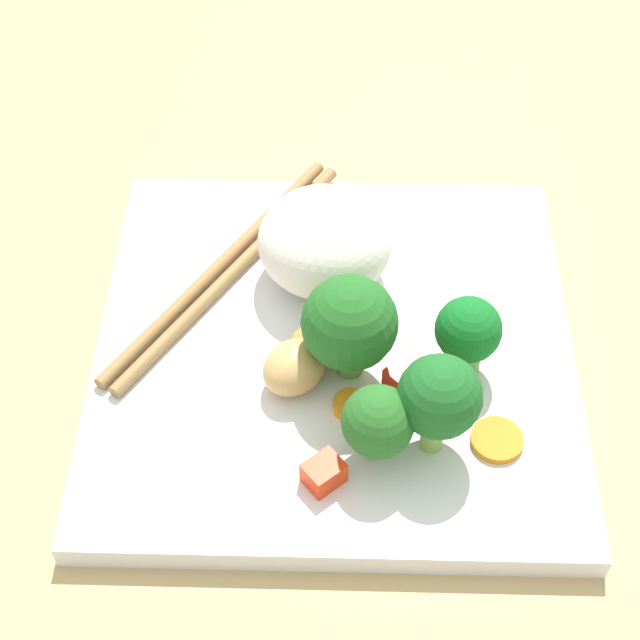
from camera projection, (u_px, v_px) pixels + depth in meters
The scene contains 16 objects.
ground_plane at pixel (334, 368), 60.86cm from camera, with size 110.00×110.00×2.00cm, color tan.
square_plate at pixel (334, 349), 59.48cm from camera, with size 28.43×28.43×1.64cm, color white.
rice_mound at pixel (325, 241), 60.18cm from camera, with size 8.28×8.30×5.90cm, color white.
broccoli_floret_0 at pixel (439, 398), 51.08cm from camera, with size 4.56×4.56×6.50cm.
broccoli_floret_1 at pixel (468, 331), 55.22cm from camera, with size 3.84×3.84×5.27cm.
broccoli_floret_2 at pixel (350, 324), 54.13cm from camera, with size 5.45×5.45×7.15cm.
broccoli_floret_3 at pixel (378, 422), 51.27cm from camera, with size 3.95×3.95×5.20cm.
carrot_slice_0 at pixel (395, 406), 55.50cm from camera, with size 2.29×2.29×0.41cm, color orange.
carrot_slice_1 at pixel (438, 409), 55.36cm from camera, with size 3.19×3.19×0.41cm, color orange.
carrot_slice_2 at pixel (497, 440), 53.98cm from camera, with size 2.93×2.93×0.44cm, color orange.
carrot_slice_3 at pixel (351, 405), 55.41cm from camera, with size 2.09×2.09×0.57cm, color orange.
pepper_chunk_0 at pixel (324, 473), 51.98cm from camera, with size 2.02×1.67×1.51cm, color red.
pepper_chunk_1 at pixel (415, 377), 56.31cm from camera, with size 2.73×2.70×1.22cm, color red.
chicken_piece_0 at pixel (313, 346), 57.51cm from camera, with size 2.92×2.35×1.71cm, color tan.
chicken_piece_1 at pixel (294, 367), 55.76cm from camera, with size 3.96×3.25×2.83cm, color tan.
chopstick_pair at pixel (227, 268), 62.19cm from camera, with size 14.28×19.96×0.82cm.
Camera 1 is at (1.11, 37.34, 47.15)cm, focal length 55.10 mm.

